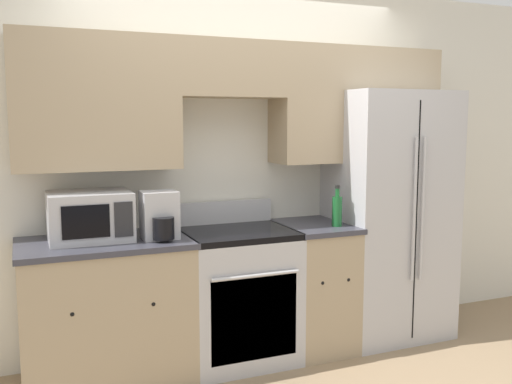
{
  "coord_description": "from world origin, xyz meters",
  "views": [
    {
      "loc": [
        -1.47,
        -3.2,
        1.63
      ],
      "look_at": [
        -0.0,
        0.31,
        1.15
      ],
      "focal_mm": 40.0,
      "sensor_mm": 36.0,
      "label": 1
    }
  ],
  "objects_px": {
    "oven_range": "(237,294)",
    "refrigerator": "(386,214)",
    "bottle": "(337,210)",
    "microwave": "(90,216)"
  },
  "relations": [
    {
      "from": "refrigerator",
      "to": "microwave",
      "type": "bearing_deg",
      "value": 179.74
    },
    {
      "from": "refrigerator",
      "to": "microwave",
      "type": "distance_m",
      "value": 2.17
    },
    {
      "from": "oven_range",
      "to": "microwave",
      "type": "bearing_deg",
      "value": 176.62
    },
    {
      "from": "microwave",
      "to": "bottle",
      "type": "bearing_deg",
      "value": -6.7
    },
    {
      "from": "oven_range",
      "to": "refrigerator",
      "type": "distance_m",
      "value": 1.31
    },
    {
      "from": "oven_range",
      "to": "refrigerator",
      "type": "xyz_separation_m",
      "value": [
        1.23,
        0.05,
        0.46
      ]
    },
    {
      "from": "refrigerator",
      "to": "bottle",
      "type": "bearing_deg",
      "value": -161.32
    },
    {
      "from": "bottle",
      "to": "microwave",
      "type": "bearing_deg",
      "value": 173.3
    },
    {
      "from": "oven_range",
      "to": "microwave",
      "type": "height_order",
      "value": "microwave"
    },
    {
      "from": "bottle",
      "to": "refrigerator",
      "type": "bearing_deg",
      "value": 18.68
    }
  ]
}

